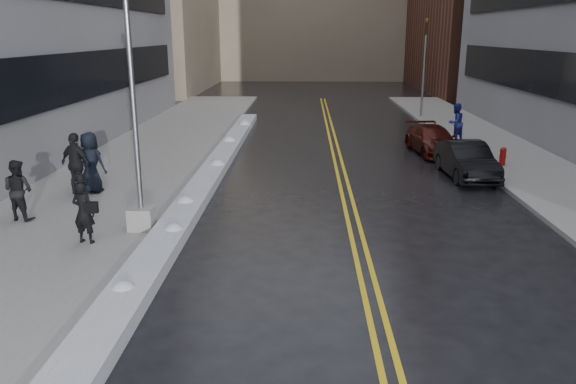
# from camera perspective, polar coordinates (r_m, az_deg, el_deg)

# --- Properties ---
(ground) EXTENTS (160.00, 160.00, 0.00)m
(ground) POSITION_cam_1_polar(r_m,az_deg,el_deg) (13.36, -3.08, -7.37)
(ground) COLOR black
(ground) RESTS_ON ground
(sidewalk_west) EXTENTS (5.50, 50.00, 0.15)m
(sidewalk_west) POSITION_cam_1_polar(r_m,az_deg,el_deg) (23.83, -14.95, 2.73)
(sidewalk_west) COLOR gray
(sidewalk_west) RESTS_ON ground
(sidewalk_east) EXTENTS (4.00, 50.00, 0.15)m
(sidewalk_east) POSITION_cam_1_polar(r_m,az_deg,el_deg) (24.50, 23.09, 2.34)
(sidewalk_east) COLOR gray
(sidewalk_east) RESTS_ON ground
(lane_line_left) EXTENTS (0.12, 50.00, 0.01)m
(lane_line_left) POSITION_cam_1_polar(r_m,az_deg,el_deg) (22.88, 4.90, 2.50)
(lane_line_left) COLOR gold
(lane_line_left) RESTS_ON ground
(lane_line_right) EXTENTS (0.12, 50.00, 0.01)m
(lane_line_right) POSITION_cam_1_polar(r_m,az_deg,el_deg) (22.89, 5.65, 2.49)
(lane_line_right) COLOR gold
(lane_line_right) RESTS_ON ground
(snow_ridge) EXTENTS (0.90, 30.00, 0.34)m
(snow_ridge) POSITION_cam_1_polar(r_m,az_deg,el_deg) (21.16, -7.90, 1.77)
(snow_ridge) COLOR silver
(snow_ridge) RESTS_ON ground
(lamppost) EXTENTS (0.65, 0.65, 7.62)m
(lamppost) POSITION_cam_1_polar(r_m,az_deg,el_deg) (15.14, -15.17, 4.92)
(lamppost) COLOR gray
(lamppost) RESTS_ON sidewalk_west
(fire_hydrant) EXTENTS (0.26, 0.26, 0.73)m
(fire_hydrant) POSITION_cam_1_polar(r_m,az_deg,el_deg) (24.06, 20.99, 3.49)
(fire_hydrant) COLOR maroon
(fire_hydrant) RESTS_ON sidewalk_east
(traffic_signal) EXTENTS (0.16, 0.20, 6.00)m
(traffic_signal) POSITION_cam_1_polar(r_m,az_deg,el_deg) (37.02, 13.67, 12.53)
(traffic_signal) COLOR gray
(traffic_signal) RESTS_ON sidewalk_east
(pedestrian_fedora) EXTENTS (0.66, 0.50, 1.62)m
(pedestrian_fedora) POSITION_cam_1_polar(r_m,az_deg,el_deg) (14.90, -20.05, -1.92)
(pedestrian_fedora) COLOR black
(pedestrian_fedora) RESTS_ON sidewalk_west
(pedestrian_b) EXTENTS (0.98, 0.85, 1.73)m
(pedestrian_b) POSITION_cam_1_polar(r_m,az_deg,el_deg) (17.47, -25.72, 0.19)
(pedestrian_b) COLOR black
(pedestrian_b) RESTS_ON sidewalk_west
(pedestrian_c) EXTENTS (1.10, 0.85, 2.01)m
(pedestrian_c) POSITION_cam_1_polar(r_m,az_deg,el_deg) (19.58, -19.42, 2.84)
(pedestrian_c) COLOR black
(pedestrian_c) RESTS_ON sidewalk_west
(pedestrian_d) EXTENTS (1.29, 0.93, 2.03)m
(pedestrian_d) POSITION_cam_1_polar(r_m,az_deg,el_deg) (19.53, -20.71, 2.71)
(pedestrian_d) COLOR black
(pedestrian_d) RESTS_ON sidewalk_west
(pedestrian_east) EXTENTS (1.15, 1.11, 1.87)m
(pedestrian_east) POSITION_cam_1_polar(r_m,az_deg,el_deg) (28.51, 16.65, 6.77)
(pedestrian_east) COLOR navy
(pedestrian_east) RESTS_ON sidewalk_east
(car_black) EXTENTS (1.61, 4.15, 1.35)m
(car_black) POSITION_cam_1_polar(r_m,az_deg,el_deg) (22.07, 17.65, 3.10)
(car_black) COLOR black
(car_black) RESTS_ON ground
(car_maroon) EXTENTS (2.14, 4.37, 1.22)m
(car_maroon) POSITION_cam_1_polar(r_m,az_deg,el_deg) (26.25, 14.49, 5.14)
(car_maroon) COLOR #3A0D09
(car_maroon) RESTS_ON ground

